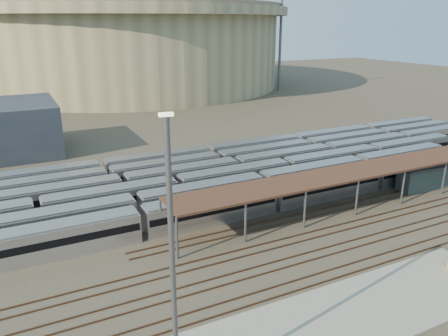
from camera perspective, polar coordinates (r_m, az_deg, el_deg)
ground at (r=51.67m, az=2.92°, el=-10.35°), size 420.00×420.00×0.00m
subway_trains at (r=67.61m, az=-1.80°, el=-1.47°), size 131.11×23.90×3.60m
inspection_shed at (r=65.18m, az=18.32°, el=-0.25°), size 60.30×6.00×5.30m
empty_tracks at (r=47.94m, az=5.92°, el=-12.81°), size 170.00×9.62×0.18m
stadium at (r=185.62m, az=-12.11°, el=15.59°), size 124.00×124.00×32.50m
floodlight_2 at (r=167.21m, az=7.40°, el=16.98°), size 4.00×1.00×38.40m
floodlight_3 at (r=199.68m, az=-23.88°, el=15.86°), size 4.00×1.00×38.40m
teal_boxcar at (r=77.09m, az=26.05°, el=-0.97°), size 14.43×3.71×3.33m
yard_light_pole at (r=27.91m, az=-6.71°, el=-13.27°), size 0.82×0.36×20.07m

